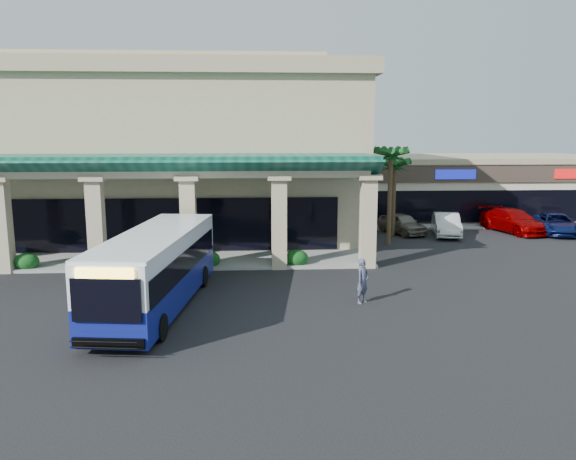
{
  "coord_description": "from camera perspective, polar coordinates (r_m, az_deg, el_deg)",
  "views": [
    {
      "loc": [
        0.27,
        -22.5,
        6.77
      ],
      "look_at": [
        1.87,
        3.89,
        2.2
      ],
      "focal_mm": 35.0,
      "sensor_mm": 36.0,
      "label": 1
    }
  ],
  "objects": [
    {
      "name": "main_building",
      "position": [
        39.4,
        -15.73,
        7.85
      ],
      "size": [
        30.8,
        14.8,
        11.35
      ],
      "primitive_type": null,
      "color": "tan",
      "rests_on": "ground"
    },
    {
      "name": "pedestrian",
      "position": [
        22.84,
        7.6,
        -5.14
      ],
      "size": [
        0.78,
        0.78,
        1.83
      ],
      "primitive_type": "imported",
      "rotation": [
        0.0,
        0.0,
        0.8
      ],
      "color": "#494E67",
      "rests_on": "ground"
    },
    {
      "name": "car_red",
      "position": [
        41.75,
        21.91,
        0.87
      ],
      "size": [
        3.6,
        5.88,
        1.59
      ],
      "primitive_type": "imported",
      "rotation": [
        0.0,
        0.0,
        0.27
      ],
      "color": "#870001",
      "rests_on": "ground"
    },
    {
      "name": "palm_0",
      "position": [
        34.67,
        10.31,
        3.91
      ],
      "size": [
        2.4,
        2.4,
        6.6
      ],
      "primitive_type": null,
      "color": "#124317",
      "rests_on": "ground"
    },
    {
      "name": "ground",
      "position": [
        23.5,
        -4.0,
        -6.96
      ],
      "size": [
        110.0,
        110.0,
        0.0
      ],
      "primitive_type": "plane",
      "color": "black"
    },
    {
      "name": "car_white",
      "position": [
        38.9,
        15.79,
        0.54
      ],
      "size": [
        2.56,
        4.81,
        1.5
      ],
      "primitive_type": "imported",
      "rotation": [
        0.0,
        0.0,
        -0.22
      ],
      "color": "silver",
      "rests_on": "ground"
    },
    {
      "name": "arcade",
      "position": [
        30.7,
        -19.07,
        1.93
      ],
      "size": [
        30.0,
        6.2,
        5.7
      ],
      "primitive_type": null,
      "color": "#0D4E3D",
      "rests_on": "ground"
    },
    {
      "name": "car_silver",
      "position": [
        38.98,
        11.51,
        0.66
      ],
      "size": [
        2.97,
        4.46,
        1.41
      ],
      "primitive_type": "imported",
      "rotation": [
        0.0,
        0.0,
        0.34
      ],
      "color": "slate",
      "rests_on": "ground"
    },
    {
      "name": "broadleaf_tree",
      "position": [
        42.35,
        6.4,
        3.83
      ],
      "size": [
        2.6,
        2.6,
        4.81
      ],
      "primitive_type": null,
      "color": "#0F4413",
      "rests_on": "ground"
    },
    {
      "name": "strip_mall",
      "position": [
        49.95,
        17.4,
        4.4
      ],
      "size": [
        22.5,
        12.5,
        4.9
      ],
      "primitive_type": null,
      "color": "beige",
      "rests_on": "ground"
    },
    {
      "name": "car_gray",
      "position": [
        42.24,
        25.58,
        0.57
      ],
      "size": [
        3.53,
        5.43,
        1.39
      ],
      "primitive_type": "imported",
      "rotation": [
        0.0,
        0.0,
        -0.26
      ],
      "color": "#0A1547",
      "rests_on": "ground"
    },
    {
      "name": "transit_bus",
      "position": [
        22.47,
        -13.18,
        -4.02
      ],
      "size": [
        3.8,
        10.98,
        3.01
      ],
      "primitive_type": null,
      "rotation": [
        0.0,
        0.0,
        -0.12
      ],
      "color": "navy",
      "rests_on": "ground"
    },
    {
      "name": "palm_1",
      "position": [
        37.85,
        10.7,
        3.77
      ],
      "size": [
        2.4,
        2.4,
        5.8
      ],
      "primitive_type": null,
      "color": "#124317",
      "rests_on": "ground"
    }
  ]
}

